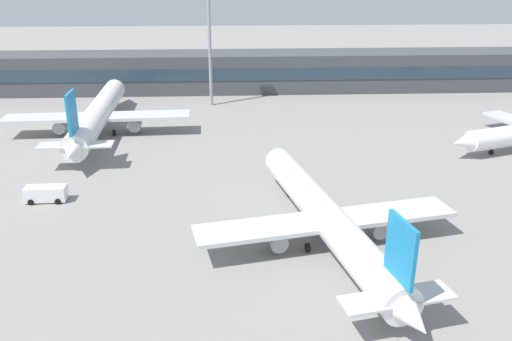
# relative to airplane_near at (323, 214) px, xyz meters

# --- Properties ---
(ground_plane) EXTENTS (400.00, 400.00, 0.00)m
(ground_plane) POSITION_rel_airplane_near_xyz_m (-1.97, 13.80, -3.17)
(ground_plane) COLOR gray
(terminal_building) EXTENTS (141.66, 12.13, 9.00)m
(terminal_building) POSITION_rel_airplane_near_xyz_m (-1.97, 74.85, 1.33)
(terminal_building) COLOR #3F4247
(terminal_building) RESTS_ON ground_plane
(airplane_near) EXTENTS (29.48, 41.71, 10.39)m
(airplane_near) POSITION_rel_airplane_near_xyz_m (0.00, 0.00, 0.00)
(airplane_near) COLOR white
(airplane_near) RESTS_ON ground_plane
(airplane_far) EXTENTS (33.05, 47.43, 11.71)m
(airplane_far) POSITION_rel_airplane_near_xyz_m (-34.01, 41.99, 0.40)
(airplane_far) COLOR white
(airplane_far) RESTS_ON ground_plane
(service_van_white) EXTENTS (5.24, 2.41, 2.08)m
(service_van_white) POSITION_rel_airplane_near_xyz_m (-34.25, 11.80, -2.06)
(service_van_white) COLOR white
(service_van_white) RESTS_ON ground_plane
(floodlight_tower_west) EXTENTS (3.20, 0.80, 25.85)m
(floodlight_tower_west) POSITION_rel_airplane_near_xyz_m (-14.18, 60.67, 11.78)
(floodlight_tower_west) COLOR gray
(floodlight_tower_west) RESTS_ON ground_plane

